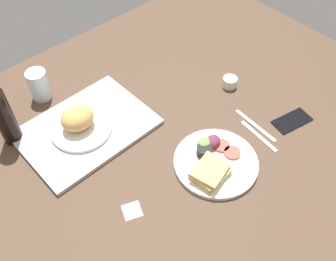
{
  "coord_description": "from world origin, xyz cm",
  "views": [
    {
      "loc": [
        -54.04,
        -59.05,
        102.87
      ],
      "look_at": [
        2.0,
        3.0,
        4.0
      ],
      "focal_mm": 40.37,
      "sensor_mm": 36.0,
      "label": 1
    }
  ],
  "objects_px": {
    "serving_tray": "(86,129)",
    "cell_phone": "(292,120)",
    "fork": "(259,136)",
    "drinking_glass": "(39,85)",
    "knife": "(255,125)",
    "plate_with_salad": "(214,161)",
    "soda_bottle": "(4,118)",
    "sticky_note": "(132,211)",
    "bread_plate_near": "(79,122)",
    "espresso_cup": "(230,82)"
  },
  "relations": [
    {
      "from": "serving_tray",
      "to": "cell_phone",
      "type": "xyz_separation_m",
      "value": [
        0.58,
        -0.47,
        -0.0
      ]
    },
    {
      "from": "fork",
      "to": "cell_phone",
      "type": "relative_size",
      "value": 1.18
    },
    {
      "from": "drinking_glass",
      "to": "knife",
      "type": "relative_size",
      "value": 0.63
    },
    {
      "from": "plate_with_salad",
      "to": "soda_bottle",
      "type": "height_order",
      "value": "soda_bottle"
    },
    {
      "from": "plate_with_salad",
      "to": "drinking_glass",
      "type": "relative_size",
      "value": 2.33
    },
    {
      "from": "serving_tray",
      "to": "sticky_note",
      "type": "relative_size",
      "value": 8.04
    },
    {
      "from": "bread_plate_near",
      "to": "cell_phone",
      "type": "height_order",
      "value": "bread_plate_near"
    },
    {
      "from": "drinking_glass",
      "to": "espresso_cup",
      "type": "relative_size",
      "value": 2.14
    },
    {
      "from": "knife",
      "to": "sticky_note",
      "type": "relative_size",
      "value": 3.39
    },
    {
      "from": "bread_plate_near",
      "to": "cell_phone",
      "type": "distance_m",
      "value": 0.76
    },
    {
      "from": "plate_with_salad",
      "to": "sticky_note",
      "type": "relative_size",
      "value": 4.99
    },
    {
      "from": "serving_tray",
      "to": "knife",
      "type": "distance_m",
      "value": 0.61
    },
    {
      "from": "fork",
      "to": "sticky_note",
      "type": "distance_m",
      "value": 0.52
    },
    {
      "from": "soda_bottle",
      "to": "sticky_note",
      "type": "relative_size",
      "value": 3.88
    },
    {
      "from": "drinking_glass",
      "to": "espresso_cup",
      "type": "xyz_separation_m",
      "value": [
        0.58,
        -0.44,
        -0.04
      ]
    },
    {
      "from": "serving_tray",
      "to": "cell_phone",
      "type": "relative_size",
      "value": 3.13
    },
    {
      "from": "plate_with_salad",
      "to": "drinking_glass",
      "type": "distance_m",
      "value": 0.71
    },
    {
      "from": "sticky_note",
      "to": "espresso_cup",
      "type": "bearing_deg",
      "value": 15.35
    },
    {
      "from": "bread_plate_near",
      "to": "soda_bottle",
      "type": "bearing_deg",
      "value": 145.61
    },
    {
      "from": "sticky_note",
      "to": "plate_with_salad",
      "type": "bearing_deg",
      "value": -8.69
    },
    {
      "from": "serving_tray",
      "to": "espresso_cup",
      "type": "xyz_separation_m",
      "value": [
        0.55,
        -0.19,
        0.01
      ]
    },
    {
      "from": "cell_phone",
      "to": "sticky_note",
      "type": "height_order",
      "value": "cell_phone"
    },
    {
      "from": "bread_plate_near",
      "to": "plate_with_salad",
      "type": "distance_m",
      "value": 0.48
    },
    {
      "from": "drinking_glass",
      "to": "espresso_cup",
      "type": "distance_m",
      "value": 0.73
    },
    {
      "from": "knife",
      "to": "serving_tray",
      "type": "bearing_deg",
      "value": 53.38
    },
    {
      "from": "knife",
      "to": "cell_phone",
      "type": "distance_m",
      "value": 0.14
    },
    {
      "from": "bread_plate_near",
      "to": "plate_with_salad",
      "type": "height_order",
      "value": "bread_plate_near"
    },
    {
      "from": "cell_phone",
      "to": "sticky_note",
      "type": "bearing_deg",
      "value": -177.47
    },
    {
      "from": "espresso_cup",
      "to": "serving_tray",
      "type": "bearing_deg",
      "value": 161.23
    },
    {
      "from": "serving_tray",
      "to": "cell_phone",
      "type": "distance_m",
      "value": 0.74
    },
    {
      "from": "soda_bottle",
      "to": "fork",
      "type": "bearing_deg",
      "value": -41.37
    },
    {
      "from": "serving_tray",
      "to": "sticky_note",
      "type": "distance_m",
      "value": 0.37
    },
    {
      "from": "serving_tray",
      "to": "drinking_glass",
      "type": "xyz_separation_m",
      "value": [
        -0.03,
        0.26,
        0.05
      ]
    },
    {
      "from": "drinking_glass",
      "to": "espresso_cup",
      "type": "bearing_deg",
      "value": -37.45
    },
    {
      "from": "soda_bottle",
      "to": "plate_with_salad",
      "type": "bearing_deg",
      "value": -51.14
    },
    {
      "from": "knife",
      "to": "bread_plate_near",
      "type": "bearing_deg",
      "value": 54.09
    },
    {
      "from": "plate_with_salad",
      "to": "cell_phone",
      "type": "relative_size",
      "value": 1.94
    },
    {
      "from": "soda_bottle",
      "to": "espresso_cup",
      "type": "distance_m",
      "value": 0.83
    },
    {
      "from": "bread_plate_near",
      "to": "cell_phone",
      "type": "relative_size",
      "value": 1.49
    },
    {
      "from": "serving_tray",
      "to": "bread_plate_near",
      "type": "height_order",
      "value": "bread_plate_near"
    },
    {
      "from": "plate_with_salad",
      "to": "espresso_cup",
      "type": "distance_m",
      "value": 0.39
    },
    {
      "from": "sticky_note",
      "to": "drinking_glass",
      "type": "bearing_deg",
      "value": 85.23
    },
    {
      "from": "serving_tray",
      "to": "soda_bottle",
      "type": "bearing_deg",
      "value": 146.96
    },
    {
      "from": "plate_with_salad",
      "to": "sticky_note",
      "type": "distance_m",
      "value": 0.31
    },
    {
      "from": "fork",
      "to": "sticky_note",
      "type": "bearing_deg",
      "value": 87.61
    },
    {
      "from": "espresso_cup",
      "to": "drinking_glass",
      "type": "bearing_deg",
      "value": 142.55
    },
    {
      "from": "plate_with_salad",
      "to": "espresso_cup",
      "type": "height_order",
      "value": "plate_with_salad"
    },
    {
      "from": "bread_plate_near",
      "to": "sticky_note",
      "type": "relative_size",
      "value": 3.83
    },
    {
      "from": "espresso_cup",
      "to": "cell_phone",
      "type": "relative_size",
      "value": 0.39
    },
    {
      "from": "serving_tray",
      "to": "espresso_cup",
      "type": "height_order",
      "value": "espresso_cup"
    }
  ]
}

